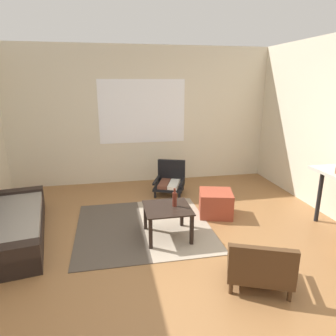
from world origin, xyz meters
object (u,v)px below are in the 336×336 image
at_px(armchair_by_window, 170,180).
at_px(glass_bottle, 175,199).
at_px(armchair_striped_foreground, 260,267).
at_px(couch, 6,224).
at_px(coffee_table, 167,213).
at_px(ottoman_orange, 216,203).

relative_size(armchair_by_window, glass_bottle, 2.87).
height_order(armchair_striped_foreground, glass_bottle, glass_bottle).
xyz_separation_m(couch, glass_bottle, (2.20, -0.33, 0.31)).
bearing_deg(coffee_table, armchair_striped_foreground, -59.68).
distance_m(armchair_striped_foreground, ottoman_orange, 1.76).
bearing_deg(glass_bottle, coffee_table, -167.70).
bearing_deg(couch, armchair_by_window, 27.90).
bearing_deg(armchair_by_window, glass_bottle, -99.51).
relative_size(coffee_table, armchair_striped_foreground, 0.77).
xyz_separation_m(coffee_table, armchair_striped_foreground, (0.71, -1.21, -0.11)).
xyz_separation_m(coffee_table, armchair_by_window, (0.38, 1.67, -0.10)).
xyz_separation_m(coffee_table, ottoman_orange, (0.87, 0.54, -0.16)).
height_order(ottoman_orange, glass_bottle, glass_bottle).
bearing_deg(coffee_table, couch, 170.42).
distance_m(couch, armchair_by_window, 2.81).
bearing_deg(coffee_table, armchair_by_window, 77.23).
xyz_separation_m(couch, ottoman_orange, (2.98, 0.19, -0.02)).
relative_size(couch, coffee_table, 3.51).
height_order(armchair_by_window, ottoman_orange, armchair_by_window).
distance_m(ottoman_orange, glass_bottle, 0.99).
xyz_separation_m(armchair_by_window, armchair_striped_foreground, (0.33, -2.88, -0.01)).
bearing_deg(glass_bottle, armchair_by_window, 80.49).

